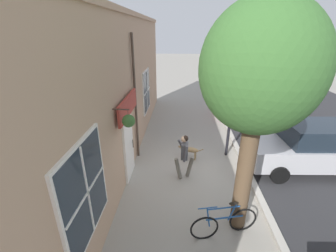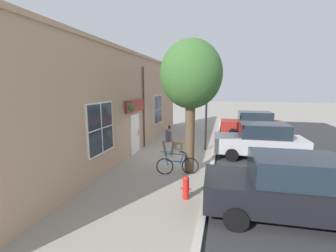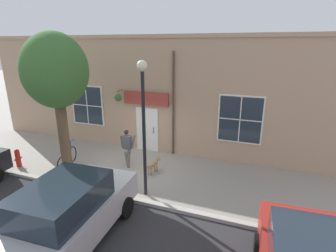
{
  "view_description": "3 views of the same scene",
  "coord_description": "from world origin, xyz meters",
  "px_view_note": "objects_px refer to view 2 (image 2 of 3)",
  "views": [
    {
      "loc": [
        -0.44,
        -6.65,
        4.7
      ],
      "look_at": [
        -0.88,
        0.65,
        1.59
      ],
      "focal_mm": 24.0,
      "sensor_mm": 36.0,
      "label": 1
    },
    {
      "loc": [
        2.49,
        -11.03,
        3.54
      ],
      "look_at": [
        -0.47,
        0.47,
        1.45
      ],
      "focal_mm": 24.0,
      "sensor_mm": 36.0,
      "label": 2
    },
    {
      "loc": [
        8.58,
        4.97,
        4.9
      ],
      "look_at": [
        -1.38,
        1.26,
        1.59
      ],
      "focal_mm": 28.0,
      "sensor_mm": 36.0,
      "label": 3
    }
  ],
  "objects_px": {
    "street_tree_by_curb": "(191,78)",
    "street_lamp": "(207,97)",
    "leaning_bicycle": "(177,165)",
    "parked_car_mid_block": "(260,141)",
    "dog_on_leash": "(178,143)",
    "parked_car_far_end": "(252,124)",
    "pedestrian_walking": "(169,138)",
    "parked_car_nearest_curb": "(288,187)",
    "fire_hydrant": "(186,187)"
  },
  "relations": [
    {
      "from": "parked_car_nearest_curb",
      "to": "parked_car_mid_block",
      "type": "relative_size",
      "value": 1.0
    },
    {
      "from": "dog_on_leash",
      "to": "leaning_bicycle",
      "type": "height_order",
      "value": "leaning_bicycle"
    },
    {
      "from": "parked_car_nearest_curb",
      "to": "fire_hydrant",
      "type": "distance_m",
      "value": 2.89
    },
    {
      "from": "dog_on_leash",
      "to": "pedestrian_walking",
      "type": "bearing_deg",
      "value": -99.74
    },
    {
      "from": "pedestrian_walking",
      "to": "dog_on_leash",
      "type": "xyz_separation_m",
      "value": [
        0.22,
        1.26,
        -0.56
      ]
    },
    {
      "from": "fire_hydrant",
      "to": "leaning_bicycle",
      "type": "bearing_deg",
      "value": 109.47
    },
    {
      "from": "street_tree_by_curb",
      "to": "parked_car_far_end",
      "type": "distance_m",
      "value": 9.38
    },
    {
      "from": "pedestrian_walking",
      "to": "leaning_bicycle",
      "type": "relative_size",
      "value": 0.95
    },
    {
      "from": "street_lamp",
      "to": "dog_on_leash",
      "type": "bearing_deg",
      "value": -166.44
    },
    {
      "from": "dog_on_leash",
      "to": "parked_car_far_end",
      "type": "relative_size",
      "value": 0.23
    },
    {
      "from": "parked_car_mid_block",
      "to": "parked_car_nearest_curb",
      "type": "bearing_deg",
      "value": -90.12
    },
    {
      "from": "leaning_bicycle",
      "to": "parked_car_nearest_curb",
      "type": "relative_size",
      "value": 0.39
    },
    {
      "from": "pedestrian_walking",
      "to": "parked_car_far_end",
      "type": "distance_m",
      "value": 7.85
    },
    {
      "from": "parked_car_mid_block",
      "to": "street_lamp",
      "type": "bearing_deg",
      "value": 163.79
    },
    {
      "from": "parked_car_far_end",
      "to": "street_lamp",
      "type": "relative_size",
      "value": 0.98
    },
    {
      "from": "pedestrian_walking",
      "to": "dog_on_leash",
      "type": "relative_size",
      "value": 1.57
    },
    {
      "from": "parked_car_far_end",
      "to": "street_lamp",
      "type": "xyz_separation_m",
      "value": [
        -2.96,
        -4.65,
        2.07
      ]
    },
    {
      "from": "street_lamp",
      "to": "fire_hydrant",
      "type": "relative_size",
      "value": 5.8
    },
    {
      "from": "parked_car_far_end",
      "to": "fire_hydrant",
      "type": "xyz_separation_m",
      "value": [
        -3.04,
        -10.56,
        -0.48
      ]
    },
    {
      "from": "parked_car_nearest_curb",
      "to": "dog_on_leash",
      "type": "bearing_deg",
      "value": 125.97
    },
    {
      "from": "leaning_bicycle",
      "to": "parked_car_mid_block",
      "type": "relative_size",
      "value": 0.39
    },
    {
      "from": "dog_on_leash",
      "to": "parked_car_mid_block",
      "type": "distance_m",
      "value": 4.34
    },
    {
      "from": "parked_car_nearest_curb",
      "to": "parked_car_mid_block",
      "type": "distance_m",
      "value": 5.45
    },
    {
      "from": "pedestrian_walking",
      "to": "dog_on_leash",
      "type": "height_order",
      "value": "pedestrian_walking"
    },
    {
      "from": "pedestrian_walking",
      "to": "parked_car_far_end",
      "type": "bearing_deg",
      "value": 53.17
    },
    {
      "from": "pedestrian_walking",
      "to": "leaning_bicycle",
      "type": "xyz_separation_m",
      "value": [
        0.97,
        -2.32,
        -0.57
      ]
    },
    {
      "from": "pedestrian_walking",
      "to": "parked_car_mid_block",
      "type": "xyz_separation_m",
      "value": [
        4.5,
        0.83,
        -0.07
      ]
    },
    {
      "from": "parked_car_mid_block",
      "to": "dog_on_leash",
      "type": "bearing_deg",
      "value": 174.22
    },
    {
      "from": "street_tree_by_curb",
      "to": "fire_hydrant",
      "type": "bearing_deg",
      "value": -83.69
    },
    {
      "from": "dog_on_leash",
      "to": "street_lamp",
      "type": "xyz_separation_m",
      "value": [
        1.53,
        0.37,
        2.57
      ]
    },
    {
      "from": "fire_hydrant",
      "to": "parked_car_mid_block",
      "type": "bearing_deg",
      "value": 60.93
    },
    {
      "from": "leaning_bicycle",
      "to": "parked_car_mid_block",
      "type": "distance_m",
      "value": 4.76
    },
    {
      "from": "leaning_bicycle",
      "to": "street_lamp",
      "type": "bearing_deg",
      "value": 78.94
    },
    {
      "from": "street_lamp",
      "to": "leaning_bicycle",
      "type": "bearing_deg",
      "value": -101.06
    },
    {
      "from": "dog_on_leash",
      "to": "parked_car_far_end",
      "type": "bearing_deg",
      "value": 48.21
    },
    {
      "from": "parked_car_mid_block",
      "to": "street_lamp",
      "type": "height_order",
      "value": "street_lamp"
    },
    {
      "from": "street_tree_by_curb",
      "to": "fire_hydrant",
      "type": "height_order",
      "value": "street_tree_by_curb"
    },
    {
      "from": "pedestrian_walking",
      "to": "parked_car_nearest_curb",
      "type": "relative_size",
      "value": 0.37
    },
    {
      "from": "street_tree_by_curb",
      "to": "street_lamp",
      "type": "relative_size",
      "value": 1.2
    },
    {
      "from": "pedestrian_walking",
      "to": "fire_hydrant",
      "type": "relative_size",
      "value": 2.08
    },
    {
      "from": "street_tree_by_curb",
      "to": "fire_hydrant",
      "type": "relative_size",
      "value": 6.97
    },
    {
      "from": "parked_car_mid_block",
      "to": "fire_hydrant",
      "type": "distance_m",
      "value": 5.86
    },
    {
      "from": "leaning_bicycle",
      "to": "fire_hydrant",
      "type": "bearing_deg",
      "value": -70.53
    },
    {
      "from": "pedestrian_walking",
      "to": "fire_hydrant",
      "type": "xyz_separation_m",
      "value": [
        1.66,
        -4.28,
        -0.55
      ]
    },
    {
      "from": "street_tree_by_curb",
      "to": "parked_car_mid_block",
      "type": "xyz_separation_m",
      "value": [
        3.1,
        2.8,
        -3.01
      ]
    },
    {
      "from": "street_lamp",
      "to": "street_tree_by_curb",
      "type": "bearing_deg",
      "value": -95.34
    },
    {
      "from": "dog_on_leash",
      "to": "fire_hydrant",
      "type": "height_order",
      "value": "fire_hydrant"
    },
    {
      "from": "parked_car_far_end",
      "to": "parked_car_nearest_curb",
      "type": "bearing_deg",
      "value": -91.12
    },
    {
      "from": "parked_car_nearest_curb",
      "to": "parked_car_mid_block",
      "type": "bearing_deg",
      "value": 89.88
    },
    {
      "from": "leaning_bicycle",
      "to": "pedestrian_walking",
      "type": "bearing_deg",
      "value": 112.64
    }
  ]
}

